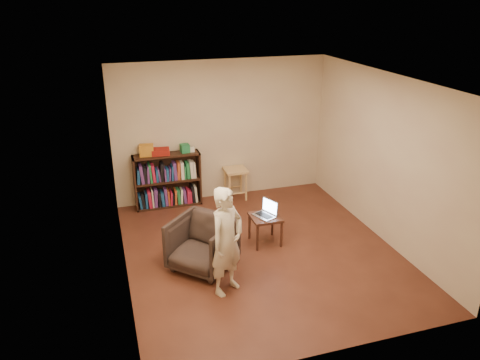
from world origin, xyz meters
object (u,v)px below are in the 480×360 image
object	(u,v)px
bookshelf	(168,183)
laptop	(267,212)
side_table	(265,221)
stool	(235,175)
person	(227,241)
armchair	(202,244)

from	to	relation	value
bookshelf	laptop	xyz separation A→B (m)	(1.26, -1.82, 0.08)
laptop	side_table	bearing A→B (deg)	-71.17
stool	laptop	size ratio (longest dim) A/B	1.46
bookshelf	person	xyz separation A→B (m)	(0.32, -2.89, 0.30)
side_table	person	xyz separation A→B (m)	(-0.91, -1.04, 0.35)
side_table	laptop	xyz separation A→B (m)	(0.02, 0.02, 0.14)
stool	armchair	world-z (taller)	armchair
side_table	laptop	distance (m)	0.14
person	laptop	bearing A→B (deg)	15.47
armchair	laptop	xyz separation A→B (m)	(1.12, 0.43, 0.14)
stool	laptop	xyz separation A→B (m)	(-0.02, -1.76, 0.04)
bookshelf	laptop	world-z (taller)	bookshelf
armchair	side_table	world-z (taller)	armchair
laptop	person	xyz separation A→B (m)	(-0.93, -1.06, 0.22)
armchair	person	bearing A→B (deg)	-29.41
person	bookshelf	bearing A→B (deg)	63.07
stool	person	xyz separation A→B (m)	(-0.95, -2.82, 0.26)
armchair	side_table	distance (m)	1.17
laptop	person	world-z (taller)	person
side_table	laptop	bearing A→B (deg)	43.01
bookshelf	armchair	world-z (taller)	bookshelf
stool	laptop	world-z (taller)	laptop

